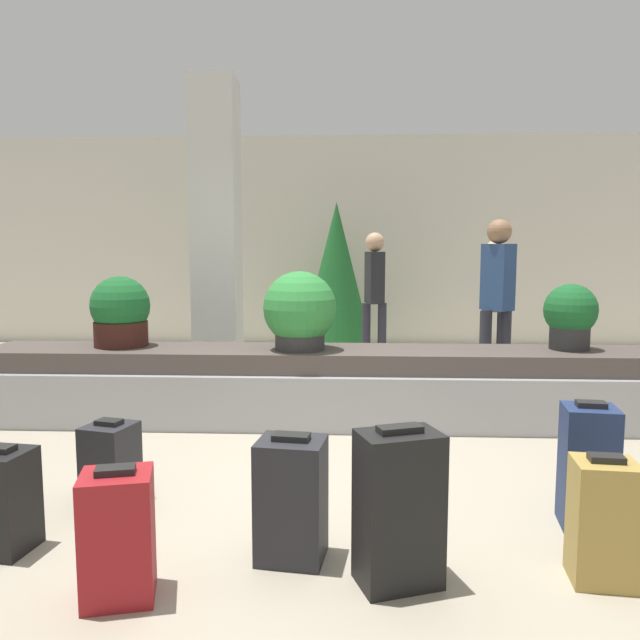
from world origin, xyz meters
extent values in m
plane|color=#9E937F|center=(0.00, 0.00, 0.00)|extent=(18.00, 18.00, 0.00)
cube|color=beige|center=(0.00, 6.04, 1.60)|extent=(18.00, 0.06, 3.20)
cube|color=#9E9EA3|center=(0.00, 1.62, 0.23)|extent=(6.07, 0.87, 0.46)
cube|color=#4C423D|center=(0.00, 1.62, 0.55)|extent=(5.82, 0.71, 0.17)
cube|color=silver|center=(-1.12, 2.74, 1.60)|extent=(0.46, 0.46, 3.20)
cube|color=black|center=(-1.46, -0.82, 0.25)|extent=(0.32, 0.30, 0.51)
cube|color=#232328|center=(-1.14, -0.22, 0.24)|extent=(0.32, 0.33, 0.47)
cube|color=black|center=(-1.14, -0.22, 0.49)|extent=(0.16, 0.13, 0.03)
cube|color=#232328|center=(-0.02, -0.83, 0.29)|extent=(0.35, 0.31, 0.59)
cube|color=black|center=(-0.02, -0.83, 0.60)|extent=(0.18, 0.12, 0.03)
cube|color=black|center=(0.48, -1.03, 0.35)|extent=(0.42, 0.35, 0.69)
cube|color=black|center=(0.48, -1.03, 0.71)|extent=(0.21, 0.15, 0.03)
cube|color=navy|center=(1.54, -0.39, 0.33)|extent=(0.30, 0.29, 0.66)
cube|color=black|center=(1.54, -0.39, 0.67)|extent=(0.16, 0.11, 0.03)
cube|color=maroon|center=(-0.73, -1.20, 0.28)|extent=(0.35, 0.33, 0.55)
cube|color=black|center=(-0.73, -1.20, 0.57)|extent=(0.18, 0.13, 0.03)
cube|color=#A3843D|center=(1.39, -0.97, 0.28)|extent=(0.29, 0.27, 0.56)
cube|color=black|center=(1.39, -0.97, 0.57)|extent=(0.16, 0.10, 0.03)
cylinder|color=#2D2D2D|center=(-0.17, 1.57, 0.73)|extent=(0.42, 0.42, 0.19)
sphere|color=#2D7F38|center=(-0.17, 1.57, 0.99)|extent=(0.62, 0.62, 0.62)
cylinder|color=#381914|center=(-1.77, 1.68, 0.74)|extent=(0.46, 0.46, 0.22)
sphere|color=#195B28|center=(-1.77, 1.68, 0.99)|extent=(0.52, 0.52, 0.52)
cylinder|color=#2D2D2D|center=(2.14, 1.70, 0.74)|extent=(0.33, 0.33, 0.22)
sphere|color=#195B28|center=(2.14, 1.70, 0.97)|extent=(0.45, 0.45, 0.45)
cylinder|color=#282833|center=(1.68, 2.81, 0.43)|extent=(0.11, 0.11, 0.86)
cylinder|color=#282833|center=(1.88, 2.81, 0.43)|extent=(0.11, 0.11, 0.86)
cube|color=navy|center=(1.78, 2.81, 1.20)|extent=(0.33, 0.37, 0.68)
sphere|color=#936B4C|center=(1.78, 2.81, 1.66)|extent=(0.25, 0.25, 0.25)
cylinder|color=#282833|center=(1.84, 3.67, 0.38)|extent=(0.11, 0.11, 0.76)
cylinder|color=#282833|center=(2.04, 3.67, 0.38)|extent=(0.11, 0.11, 0.76)
cube|color=#474C47|center=(1.94, 3.67, 1.07)|extent=(0.18, 0.32, 0.60)
sphere|color=beige|center=(1.94, 3.67, 1.48)|extent=(0.22, 0.22, 0.22)
cylinder|color=#282833|center=(0.46, 4.11, 0.41)|extent=(0.11, 0.11, 0.81)
cylinder|color=#282833|center=(0.66, 4.11, 0.41)|extent=(0.11, 0.11, 0.81)
cube|color=#232328|center=(0.56, 4.11, 1.13)|extent=(0.25, 0.35, 0.64)
sphere|color=tan|center=(0.56, 4.11, 1.57)|extent=(0.24, 0.24, 0.24)
cylinder|color=#4C331E|center=(0.06, 5.23, 0.09)|extent=(0.16, 0.16, 0.18)
cone|color=#195623|center=(0.06, 5.23, 1.16)|extent=(1.00, 1.00, 1.96)
camera|label=1|loc=(0.25, -3.69, 1.50)|focal=35.00mm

